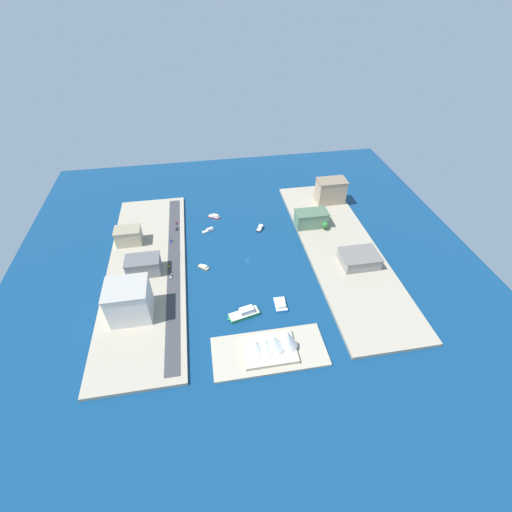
% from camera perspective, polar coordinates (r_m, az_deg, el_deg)
% --- Properties ---
extents(ground_plane, '(440.00, 440.00, 0.00)m').
position_cam_1_polar(ground_plane, '(333.04, -1.46, -0.65)').
color(ground_plane, navy).
extents(quay_west, '(70.00, 240.00, 2.96)m').
position_cam_1_polar(quay_west, '(353.72, 13.63, 1.21)').
color(quay_west, '#9E937F').
rests_on(quay_west, ground_plane).
extents(quay_east, '(70.00, 240.00, 2.96)m').
position_cam_1_polar(quay_east, '(335.78, -17.39, -2.18)').
color(quay_east, '#9E937F').
rests_on(quay_east, ground_plane).
extents(peninsula_point, '(82.91, 36.98, 2.00)m').
position_cam_1_polar(peninsula_point, '(264.44, 2.15, -15.27)').
color(peninsula_point, '#A89E89').
rests_on(peninsula_point, ground_plane).
extents(road_strip, '(11.37, 228.00, 0.15)m').
position_cam_1_polar(road_strip, '(331.24, -13.23, -1.54)').
color(road_strip, '#38383D').
rests_on(road_strip, quay_east).
extents(patrol_launch_navy, '(9.83, 11.36, 4.25)m').
position_cam_1_polar(patrol_launch_navy, '(370.26, 0.68, 4.57)').
color(patrol_launch_navy, '#1E284C').
rests_on(patrol_launch_navy, ground_plane).
extents(yacht_sleek_gray, '(13.61, 7.78, 3.31)m').
position_cam_1_polar(yacht_sleek_gray, '(371.15, -7.72, 4.19)').
color(yacht_sleek_gray, '#999EA3').
rests_on(yacht_sleek_gray, ground_plane).
extents(ferry_green_doubledeck, '(27.43, 14.30, 7.61)m').
position_cam_1_polar(ferry_green_doubledeck, '(283.84, -1.89, -9.31)').
color(ferry_green_doubledeck, '#2D8C4C').
rests_on(ferry_green_doubledeck, ground_plane).
extents(water_taxi_orange, '(10.48, 9.84, 3.09)m').
position_cam_1_polar(water_taxi_orange, '(327.52, -8.49, -1.78)').
color(water_taxi_orange, orange).
rests_on(water_taxi_orange, ground_plane).
extents(tugboat_red, '(13.45, 10.55, 3.63)m').
position_cam_1_polar(tugboat_red, '(391.21, -6.79, 6.43)').
color(tugboat_red, red).
rests_on(tugboat_red, ground_plane).
extents(catamaran_blue, '(9.87, 17.07, 4.71)m').
position_cam_1_polar(catamaran_blue, '(291.80, 4.02, -7.86)').
color(catamaran_blue, blue).
rests_on(catamaran_blue, ground_plane).
extents(apartment_midrise_tan, '(32.54, 20.38, 27.10)m').
position_cam_1_polar(apartment_midrise_tan, '(413.87, 12.06, 10.34)').
color(apartment_midrise_tan, tan).
rests_on(apartment_midrise_tan, quay_west).
extents(hotel_broad_white, '(32.40, 28.39, 30.54)m').
position_cam_1_polar(hotel_broad_white, '(288.32, -19.94, -6.91)').
color(hotel_broad_white, silver).
rests_on(hotel_broad_white, quay_east).
extents(office_block_beige, '(24.92, 17.11, 16.65)m').
position_cam_1_polar(office_block_beige, '(365.32, -20.03, 3.08)').
color(office_block_beige, '#C6B793').
rests_on(office_block_beige, quay_east).
extents(carpark_squat_concrete, '(34.17, 26.68, 11.38)m').
position_cam_1_polar(carpark_squat_concrete, '(334.90, 16.47, -0.42)').
color(carpark_squat_concrete, gray).
rests_on(carpark_squat_concrete, quay_west).
extents(warehouse_low_gray, '(30.21, 19.18, 15.46)m').
position_cam_1_polar(warehouse_low_gray, '(327.02, -17.84, -1.46)').
color(warehouse_low_gray, gray).
rests_on(warehouse_low_gray, quay_east).
extents(terminal_long_green, '(33.89, 18.17, 16.75)m').
position_cam_1_polar(terminal_long_green, '(371.79, 8.96, 6.03)').
color(terminal_long_green, slate).
rests_on(terminal_long_green, quay_west).
extents(pickup_red, '(1.89, 5.13, 1.46)m').
position_cam_1_polar(pickup_red, '(383.70, -12.87, 5.29)').
color(pickup_red, black).
rests_on(pickup_red, road_strip).
extents(suv_black, '(2.07, 5.07, 1.51)m').
position_cam_1_polar(suv_black, '(374.86, -12.79, 4.36)').
color(suv_black, black).
rests_on(suv_black, road_strip).
extents(van_white, '(2.04, 4.63, 1.60)m').
position_cam_1_polar(van_white, '(320.32, -13.68, -3.17)').
color(van_white, black).
rests_on(van_white, road_strip).
extents(hatchback_blue, '(2.08, 4.96, 1.50)m').
position_cam_1_polar(hatchback_blue, '(359.34, -13.72, 2.39)').
color(hatchback_blue, black).
rests_on(hatchback_blue, road_strip).
extents(taxi_yellow_cab, '(1.97, 4.88, 1.45)m').
position_cam_1_polar(taxi_yellow_cab, '(332.09, -14.00, -1.38)').
color(taxi_yellow_cab, black).
rests_on(taxi_yellow_cab, road_strip).
extents(traffic_light_waterfront, '(0.36, 0.36, 6.50)m').
position_cam_1_polar(traffic_light_waterfront, '(334.22, -12.11, 0.10)').
color(traffic_light_waterfront, black).
rests_on(traffic_light_waterfront, quay_east).
extents(opera_landmark, '(39.94, 27.81, 21.29)m').
position_cam_1_polar(opera_landmark, '(257.86, 2.65, -14.17)').
color(opera_landmark, '#BCAD93').
rests_on(opera_landmark, peninsula_point).
extents(park_tree_cluster, '(12.26, 16.04, 9.42)m').
position_cam_1_polar(park_tree_cluster, '(371.26, 10.66, 5.32)').
color(park_tree_cluster, brown).
rests_on(park_tree_cluster, quay_west).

